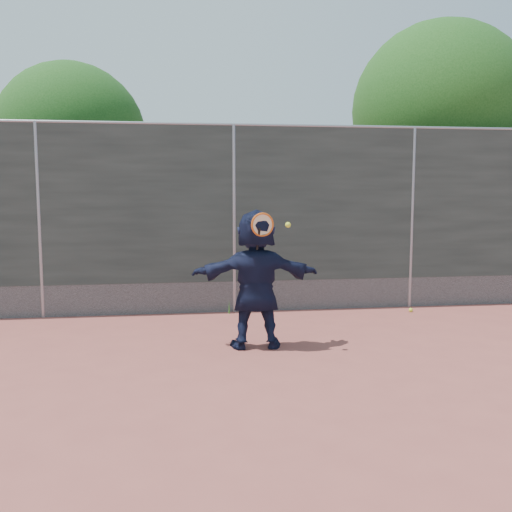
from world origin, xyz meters
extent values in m
plane|color=#9E4C42|center=(0.00, 0.00, 0.00)|extent=(80.00, 80.00, 0.00)
imported|color=#121832|center=(0.05, 1.35, 0.87)|extent=(1.63, 0.59, 1.74)
sphere|color=#D7EC34|center=(2.84, 3.06, 0.03)|extent=(0.07, 0.07, 0.07)
cube|color=#38423D|center=(0.00, 3.50, 1.75)|extent=(20.00, 0.04, 2.50)
cube|color=slate|center=(0.00, 3.50, 0.25)|extent=(20.00, 0.03, 0.50)
cylinder|color=gray|center=(0.00, 3.50, 3.00)|extent=(20.00, 0.05, 0.05)
cylinder|color=gray|center=(-3.00, 3.50, 1.50)|extent=(0.06, 0.06, 3.00)
cylinder|color=gray|center=(0.00, 3.50, 1.50)|extent=(0.06, 0.06, 3.00)
cylinder|color=gray|center=(3.00, 3.50, 1.50)|extent=(0.06, 0.06, 3.00)
torus|color=#CE5413|center=(0.10, 1.15, 1.56)|extent=(0.29, 0.09, 0.29)
cylinder|color=beige|center=(0.10, 1.15, 1.56)|extent=(0.24, 0.06, 0.25)
cylinder|color=black|center=(0.05, 1.17, 1.36)|extent=(0.06, 0.13, 0.33)
sphere|color=#D7EC34|center=(0.41, 1.12, 1.56)|extent=(0.07, 0.07, 0.07)
cylinder|color=#382314|center=(4.50, 5.70, 1.30)|extent=(0.28, 0.28, 2.60)
sphere|color=#23561C|center=(4.50, 5.70, 3.59)|extent=(3.60, 3.60, 3.60)
sphere|color=#23561C|center=(5.22, 5.90, 3.23)|extent=(2.52, 2.52, 2.52)
cylinder|color=#382314|center=(-3.00, 6.50, 1.10)|extent=(0.28, 0.28, 2.20)
sphere|color=#23561C|center=(-3.00, 6.50, 3.03)|extent=(3.00, 3.00, 3.00)
sphere|color=#23561C|center=(-2.40, 6.70, 2.73)|extent=(2.10, 2.10, 2.10)
cone|color=#387226|center=(0.25, 3.38, 0.13)|extent=(0.03, 0.03, 0.26)
cone|color=#387226|center=(0.55, 3.40, 0.15)|extent=(0.03, 0.03, 0.30)
cone|color=#387226|center=(-0.10, 3.36, 0.11)|extent=(0.03, 0.03, 0.22)
camera|label=1|loc=(-0.93, -5.61, 1.97)|focal=40.00mm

